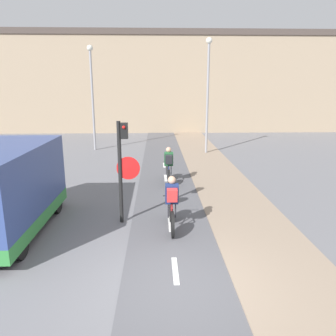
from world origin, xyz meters
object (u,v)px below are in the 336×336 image
(traffic_light_pole, at_px, (123,161))
(street_lamp_far, at_px, (92,87))
(street_lamp_sidewalk, at_px, (208,84))
(van, at_px, (3,192))
(cyclist_near, at_px, (172,205))
(cyclist_far, at_px, (169,166))

(traffic_light_pole, distance_m, street_lamp_far, 12.31)
(street_lamp_sidewalk, bearing_deg, van, -122.92)
(traffic_light_pole, relative_size, street_lamp_far, 0.47)
(cyclist_near, bearing_deg, cyclist_far, 88.96)
(cyclist_near, xyz_separation_m, van, (-4.52, -0.03, 0.45))
(traffic_light_pole, relative_size, street_lamp_sidewalk, 0.45)
(street_lamp_sidewalk, xyz_separation_m, van, (-7.12, -10.99, -2.90))
(cyclist_near, xyz_separation_m, cyclist_far, (0.08, 4.63, -0.01))
(street_lamp_far, height_order, van, street_lamp_far)
(cyclist_far, bearing_deg, street_lamp_far, 119.94)
(traffic_light_pole, height_order, van, traffic_light_pole)
(traffic_light_pole, distance_m, cyclist_near, 1.87)
(street_lamp_far, relative_size, cyclist_far, 3.74)
(traffic_light_pole, bearing_deg, cyclist_near, -23.21)
(traffic_light_pole, height_order, street_lamp_far, street_lamp_far)
(street_lamp_sidewalk, xyz_separation_m, cyclist_far, (-2.51, -6.33, -3.35))
(cyclist_near, height_order, van, van)
(street_lamp_far, relative_size, street_lamp_sidewalk, 0.96)
(cyclist_far, bearing_deg, van, -134.64)
(cyclist_far, relative_size, van, 0.38)
(van, bearing_deg, cyclist_near, 0.40)
(street_lamp_far, bearing_deg, cyclist_far, -60.06)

